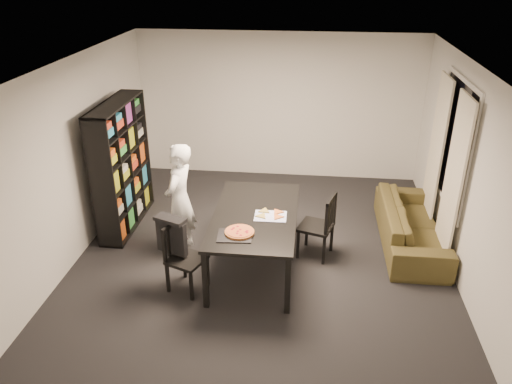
# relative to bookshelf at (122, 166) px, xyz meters

# --- Properties ---
(room) EXTENTS (5.01, 5.51, 2.61)m
(room) POSITION_rel_bookshelf_xyz_m (2.16, -0.60, 0.35)
(room) COLOR black
(room) RESTS_ON ground
(window_pane) EXTENTS (0.02, 1.40, 1.60)m
(window_pane) POSITION_rel_bookshelf_xyz_m (4.64, -0.00, 0.55)
(window_pane) COLOR black
(window_pane) RESTS_ON room
(window_frame) EXTENTS (0.03, 1.52, 1.72)m
(window_frame) POSITION_rel_bookshelf_xyz_m (4.64, -0.00, 0.55)
(window_frame) COLOR white
(window_frame) RESTS_ON room
(curtain_left) EXTENTS (0.03, 0.70, 2.25)m
(curtain_left) POSITION_rel_bookshelf_xyz_m (4.56, -0.52, 0.20)
(curtain_left) COLOR beige
(curtain_left) RESTS_ON room
(curtain_right) EXTENTS (0.03, 0.70, 2.25)m
(curtain_right) POSITION_rel_bookshelf_xyz_m (4.56, 0.52, 0.20)
(curtain_right) COLOR beige
(curtain_right) RESTS_ON room
(bookshelf) EXTENTS (0.35, 1.50, 1.90)m
(bookshelf) POSITION_rel_bookshelf_xyz_m (0.00, 0.00, 0.00)
(bookshelf) COLOR black
(bookshelf) RESTS_ON room
(dining_table) EXTENTS (1.06, 1.90, 0.79)m
(dining_table) POSITION_rel_bookshelf_xyz_m (2.08, -0.96, -0.23)
(dining_table) COLOR black
(dining_table) RESTS_ON room
(chair_left) EXTENTS (0.53, 0.53, 0.88)m
(chair_left) POSITION_rel_bookshelf_xyz_m (1.24, -1.50, -0.45)
(chair_left) COLOR black
(chair_left) RESTS_ON room
(chair_right) EXTENTS (0.53, 0.53, 0.92)m
(chair_right) POSITION_rel_bookshelf_xyz_m (2.95, -0.60, -0.43)
(chair_right) COLOR black
(chair_right) RESTS_ON room
(draped_jacket) EXTENTS (0.42, 0.30, 0.48)m
(draped_jacket) POSITION_rel_bookshelf_xyz_m (1.12, -1.45, -0.23)
(draped_jacket) COLOR black
(draped_jacket) RESTS_ON chair_left
(person) EXTENTS (0.46, 0.63, 1.58)m
(person) POSITION_rel_bookshelf_xyz_m (1.03, -0.67, -0.16)
(person) COLOR white
(person) RESTS_ON room
(baking_tray) EXTENTS (0.42, 0.35, 0.01)m
(baking_tray) POSITION_rel_bookshelf_xyz_m (1.91, -1.54, -0.15)
(baking_tray) COLOR black
(baking_tray) RESTS_ON dining_table
(pepperoni_pizza) EXTENTS (0.35, 0.35, 0.03)m
(pepperoni_pizza) POSITION_rel_bookshelf_xyz_m (1.96, -1.48, -0.13)
(pepperoni_pizza) COLOR #A95F31
(pepperoni_pizza) RESTS_ON dining_table
(kitchen_towel) EXTENTS (0.41, 0.31, 0.01)m
(kitchen_towel) POSITION_rel_bookshelf_xyz_m (2.28, -1.01, -0.15)
(kitchen_towel) COLOR white
(kitchen_towel) RESTS_ON dining_table
(pizza_slices) EXTENTS (0.46, 0.42, 0.01)m
(pizza_slices) POSITION_rel_bookshelf_xyz_m (2.27, -0.97, -0.14)
(pizza_slices) COLOR #DC8C45
(pizza_slices) RESTS_ON dining_table
(sofa) EXTENTS (0.80, 2.04, 0.60)m
(sofa) POSITION_rel_bookshelf_xyz_m (4.21, -0.13, -0.65)
(sofa) COLOR #41361A
(sofa) RESTS_ON room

